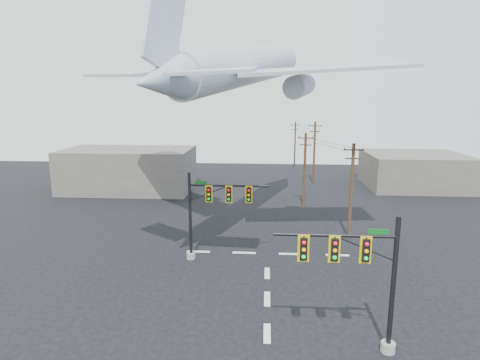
# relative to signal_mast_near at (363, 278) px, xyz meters

# --- Properties ---
(ground) EXTENTS (120.00, 120.00, 0.00)m
(ground) POSITION_rel_signal_mast_near_xyz_m (-4.85, 1.32, -4.20)
(ground) COLOR black
(ground) RESTS_ON ground
(lane_markings) EXTENTS (14.00, 21.20, 0.01)m
(lane_markings) POSITION_rel_signal_mast_near_xyz_m (-4.85, 6.66, -4.19)
(lane_markings) COLOR silver
(lane_markings) RESTS_ON ground
(signal_mast_near) EXTENTS (6.54, 0.82, 7.48)m
(signal_mast_near) POSITION_rel_signal_mast_near_xyz_m (0.00, 0.00, 0.00)
(signal_mast_near) COLOR gray
(signal_mast_near) RESTS_ON ground
(signal_mast_far) EXTENTS (6.78, 0.81, 7.34)m
(signal_mast_far) POSITION_rel_signal_mast_near_xyz_m (-9.59, 11.71, -0.06)
(signal_mast_far) COLOR gray
(signal_mast_far) RESTS_ON ground
(utility_pole_a) EXTENTS (1.82, 0.30, 9.07)m
(utility_pole_a) POSITION_rel_signal_mast_near_xyz_m (2.99, 17.98, 0.55)
(utility_pole_a) COLOR #4B2F20
(utility_pole_a) RESTS_ON ground
(utility_pole_b) EXTENTS (1.79, 0.70, 9.11)m
(utility_pole_b) POSITION_rel_signal_mast_near_xyz_m (-0.41, 28.54, 0.57)
(utility_pole_b) COLOR #4B2F20
(utility_pole_b) RESTS_ON ground
(utility_pole_c) EXTENTS (1.97, 0.33, 9.64)m
(utility_pole_c) POSITION_rel_signal_mast_near_xyz_m (2.33, 42.73, 0.85)
(utility_pole_c) COLOR #4B2F20
(utility_pole_c) RESTS_ON ground
(utility_pole_d) EXTENTS (1.79, 0.51, 8.76)m
(utility_pole_d) POSITION_rel_signal_mast_near_xyz_m (0.31, 56.60, 0.39)
(utility_pole_d) COLOR #4B2F20
(utility_pole_d) RESTS_ON ground
(power_lines) EXTENTS (5.06, 38.62, 0.28)m
(power_lines) POSITION_rel_signal_mast_near_xyz_m (1.18, 37.13, 4.36)
(power_lines) COLOR black
(airliner) EXTENTS (28.91, 31.41, 8.50)m
(airliner) POSITION_rel_signal_mast_near_xyz_m (-7.29, 19.20, 11.75)
(airliner) COLOR #B1B5BE
(building_left) EXTENTS (18.00, 10.00, 6.00)m
(building_left) POSITION_rel_signal_mast_near_xyz_m (-24.85, 36.32, -1.20)
(building_left) COLOR #625C56
(building_left) RESTS_ON ground
(building_right) EXTENTS (14.00, 12.00, 5.00)m
(building_right) POSITION_rel_signal_mast_near_xyz_m (17.15, 41.32, -1.70)
(building_right) COLOR #625C56
(building_right) RESTS_ON ground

